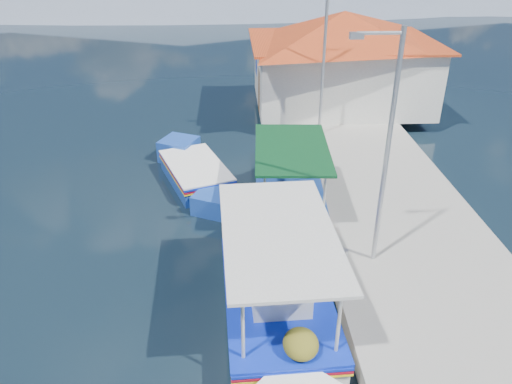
{
  "coord_description": "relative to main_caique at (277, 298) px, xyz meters",
  "views": [
    {
      "loc": [
        0.93,
        -8.75,
        8.38
      ],
      "look_at": [
        1.58,
        4.4,
        1.3
      ],
      "focal_mm": 35.03,
      "sensor_mm": 36.0,
      "label": 1
    }
  ],
  "objects": [
    {
      "name": "lamp_post_far",
      "position": [
        2.62,
        10.51,
        3.32
      ],
      "size": [
        1.21,
        0.14,
        6.0
      ],
      "color": "#A5A8AD",
      "rests_on": "quay"
    },
    {
      "name": "caique_blue_hull",
      "position": [
        -2.31,
        7.25,
        -0.23
      ],
      "size": [
        3.24,
        5.87,
        1.11
      ],
      "rotation": [
        0.0,
        0.0,
        -0.36
      ],
      "color": "#1B44A4",
      "rests_on": "ground"
    },
    {
      "name": "bollards",
      "position": [
        1.91,
        4.76,
        0.12
      ],
      "size": [
        0.2,
        17.2,
        0.3
      ],
      "color": "#A5A8AD",
      "rests_on": "quay"
    },
    {
      "name": "ground",
      "position": [
        -1.89,
        -0.49,
        -0.53
      ],
      "size": [
        160.0,
        160.0,
        0.0
      ],
      "primitive_type": "plane",
      "color": "black",
      "rests_on": "ground"
    },
    {
      "name": "harbor_building",
      "position": [
        4.31,
        14.51,
        2.24
      ],
      "size": [
        10.49,
        10.49,
        4.4
      ],
      "color": "silver",
      "rests_on": "quay"
    },
    {
      "name": "lamp_post_near",
      "position": [
        2.62,
        1.51,
        3.32
      ],
      "size": [
        1.21,
        0.14,
        6.0
      ],
      "color": "#A5A8AD",
      "rests_on": "quay"
    },
    {
      "name": "caique_green_canopy",
      "position": [
        0.81,
        4.67,
        -0.13
      ],
      "size": [
        2.42,
        7.26,
        2.72
      ],
      "rotation": [
        0.0,
        0.0,
        0.05
      ],
      "color": "white",
      "rests_on": "ground"
    },
    {
      "name": "main_caique",
      "position": [
        0.0,
        0.0,
        0.0
      ],
      "size": [
        2.66,
        8.37,
        2.76
      ],
      "rotation": [
        0.0,
        0.0,
        -0.05
      ],
      "color": "white",
      "rests_on": "ground"
    },
    {
      "name": "quay",
      "position": [
        4.01,
        5.51,
        -0.28
      ],
      "size": [
        5.0,
        44.0,
        0.5
      ],
      "primitive_type": "cube",
      "color": "gray",
      "rests_on": "ground"
    }
  ]
}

